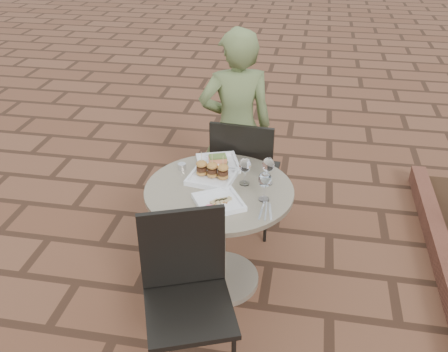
% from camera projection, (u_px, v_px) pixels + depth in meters
% --- Properties ---
extents(ground, '(60.00, 60.00, 0.00)m').
position_uv_depth(ground, '(198.00, 298.00, 3.22)').
color(ground, brown).
rests_on(ground, ground).
extents(cafe_table, '(0.90, 0.90, 0.73)m').
position_uv_depth(cafe_table, '(219.00, 222.00, 3.12)').
color(cafe_table, gray).
rests_on(cafe_table, ground).
extents(chair_far, '(0.47, 0.47, 0.93)m').
position_uv_depth(chair_far, '(244.00, 168.00, 3.58)').
color(chair_far, black).
rests_on(chair_far, ground).
extents(chair_near, '(0.57, 0.57, 0.93)m').
position_uv_depth(chair_near, '(186.00, 283.00, 2.54)').
color(chair_near, black).
rests_on(chair_near, ground).
extents(diner, '(0.63, 0.51, 1.50)m').
position_uv_depth(diner, '(236.00, 129.00, 3.69)').
color(diner, '#576638').
rests_on(diner, ground).
extents(plate_salmon, '(0.33, 0.33, 0.07)m').
position_uv_depth(plate_salmon, '(218.00, 163.00, 3.23)').
color(plate_salmon, white).
rests_on(plate_salmon, cafe_table).
extents(plate_sliders, '(0.31, 0.31, 0.18)m').
position_uv_depth(plate_sliders, '(212.00, 173.00, 3.08)').
color(plate_sliders, white).
rests_on(plate_sliders, cafe_table).
extents(plate_tuna, '(0.34, 0.34, 0.03)m').
position_uv_depth(plate_tuna, '(219.00, 202.00, 2.84)').
color(plate_tuna, white).
rests_on(plate_tuna, cafe_table).
extents(wine_glass_right, '(0.08, 0.08, 0.18)m').
position_uv_depth(wine_glass_right, '(265.00, 180.00, 2.83)').
color(wine_glass_right, white).
rests_on(wine_glass_right, cafe_table).
extents(wine_glass_mid, '(0.07, 0.07, 0.18)m').
position_uv_depth(wine_glass_mid, '(245.00, 166.00, 2.98)').
color(wine_glass_mid, white).
rests_on(wine_glass_mid, cafe_table).
extents(wine_glass_far, '(0.07, 0.07, 0.18)m').
position_uv_depth(wine_glass_far, '(268.00, 166.00, 2.99)').
color(wine_glass_far, white).
rests_on(wine_glass_far, cafe_table).
extents(steel_ramekin, '(0.07, 0.07, 0.04)m').
position_uv_depth(steel_ramekin, '(182.00, 166.00, 3.19)').
color(steel_ramekin, silver).
rests_on(steel_ramekin, cafe_table).
extents(cutlery_set, '(0.10, 0.20, 0.00)m').
position_uv_depth(cutlery_set, '(266.00, 211.00, 2.79)').
color(cutlery_set, silver).
rests_on(cutlery_set, cafe_table).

